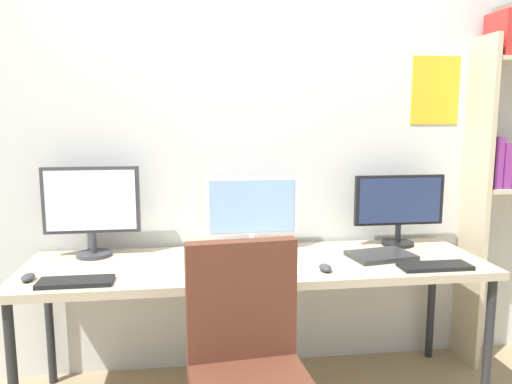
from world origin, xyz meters
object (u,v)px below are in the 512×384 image
object	(u,v)px
mouse_right_side	(28,277)
mouse_left_side	(325,268)
monitor_right	(399,205)
monitor_left	(92,206)
laptop_closed	(381,255)
keyboard_left	(76,282)
keyboard_center	(264,274)
desk	(257,271)
monitor_center	(252,211)
keyboard_right	(435,266)

from	to	relation	value
mouse_right_side	mouse_left_side	bearing A→B (deg)	-1.88
monitor_right	mouse_right_side	world-z (taller)	monitor_right
monitor_left	laptop_closed	world-z (taller)	monitor_left
keyboard_left	keyboard_center	distance (m)	0.84
desk	mouse_left_side	distance (m)	0.37
monitor_left	laptop_closed	size ratio (longest dim) A/B	1.54
keyboard_center	monitor_center	bearing A→B (deg)	90.00
desk	mouse_right_side	world-z (taller)	mouse_right_side
keyboard_right	mouse_right_side	bearing A→B (deg)	177.74
monitor_center	mouse_left_side	world-z (taller)	monitor_center
laptop_closed	monitor_center	bearing A→B (deg)	149.99
monitor_right	keyboard_left	world-z (taller)	monitor_right
desk	keyboard_left	world-z (taller)	keyboard_left
monitor_right	laptop_closed	distance (m)	0.37
monitor_center	desk	bearing A→B (deg)	-90.00
monitor_right	keyboard_left	bearing A→B (deg)	-165.26
monitor_right	keyboard_right	size ratio (longest dim) A/B	1.50
keyboard_left	laptop_closed	bearing A→B (deg)	7.93
keyboard_center	keyboard_left	bearing A→B (deg)	180.00
mouse_left_side	laptop_closed	distance (m)	0.39
monitor_center	mouse_right_side	world-z (taller)	monitor_center
desk	keyboard_right	distance (m)	0.87
monitor_right	keyboard_center	size ratio (longest dim) A/B	1.45
keyboard_left	laptop_closed	size ratio (longest dim) A/B	1.01
keyboard_right	mouse_right_side	xyz separation A→B (m)	(-1.90, 0.08, 0.01)
keyboard_left	keyboard_right	distance (m)	1.68
desk	keyboard_left	distance (m)	0.87
monitor_right	keyboard_center	world-z (taller)	monitor_right
monitor_left	mouse_left_side	xyz separation A→B (m)	(1.14, -0.41, -0.25)
mouse_right_side	keyboard_left	bearing A→B (deg)	-18.73
keyboard_center	mouse_left_side	xyz separation A→B (m)	(0.30, 0.03, 0.01)
monitor_right	desk	bearing A→B (deg)	-165.84
mouse_left_side	mouse_right_side	size ratio (longest dim) A/B	1.00
desk	mouse_left_side	bearing A→B (deg)	-33.65
keyboard_center	mouse_right_side	size ratio (longest dim) A/B	3.72
desk	monitor_right	size ratio (longest dim) A/B	4.48
keyboard_center	mouse_left_side	size ratio (longest dim) A/B	3.72
keyboard_right	mouse_left_side	bearing A→B (deg)	176.78
keyboard_right	mouse_right_side	size ratio (longest dim) A/B	3.60
mouse_left_side	monitor_center	bearing A→B (deg)	126.05
desk	keyboard_center	distance (m)	0.24
monitor_left	monitor_center	xyz separation A→B (m)	(0.84, -0.00, -0.05)
desk	mouse_left_side	size ratio (longest dim) A/B	24.19
keyboard_right	keyboard_left	bearing A→B (deg)	180.00
desk	monitor_left	bearing A→B (deg)	165.84
desk	keyboard_left	bearing A→B (deg)	-164.69
monitor_right	keyboard_center	bearing A→B (deg)	-152.27
keyboard_center	mouse_right_side	distance (m)	1.06
monitor_center	keyboard_center	bearing A→B (deg)	-90.00
monitor_left	mouse_right_side	size ratio (longest dim) A/B	5.13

